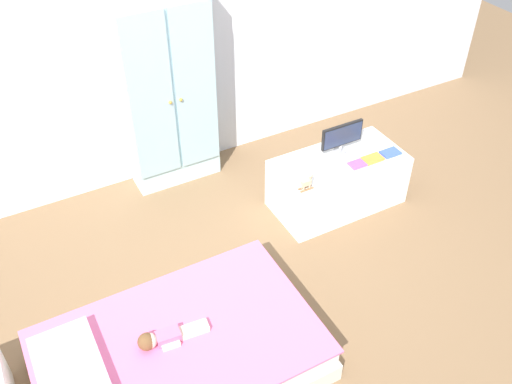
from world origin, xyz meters
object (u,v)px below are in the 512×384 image
Objects in this scene: bed at (180,356)px; doll at (160,338)px; book_blue at (390,153)px; book_purple at (357,164)px; tv_stand at (337,182)px; rocking_horse_toy at (307,182)px; book_orange at (372,159)px; wardrobe at (168,92)px; tv_monitor at (342,136)px.

bed is 0.19m from doll.
book_purple is at bearing 180.00° from book_blue.
tv_stand is at bearing 122.80° from book_purple.
rocking_horse_toy is (-0.39, -0.17, 0.26)m from tv_stand.
rocking_horse_toy reaches higher than book_orange.
rocking_horse_toy reaches higher than tv_stand.
bed is 12.28× the size of rocking_horse_toy.
book_purple is (1.01, -1.00, -0.36)m from wardrobe.
book_purple is at bearing 20.13° from doll.
book_orange is (0.14, -0.20, -0.13)m from tv_monitor.
book_blue is (1.31, -1.00, -0.36)m from wardrobe.
rocking_horse_toy is 0.76m from book_blue.
tv_stand is at bearing 23.17° from rocking_horse_toy.
tv_stand is at bearing 26.34° from bed.
tv_stand reaches higher than doll.
bed is at bearing -157.87° from book_purple.
wardrobe is 1.68m from book_blue.
book_blue is at bearing -16.83° from tv_stand.
bed is at bearing -152.19° from tv_monitor.
book_purple is at bearing 22.13° from bed.
wardrobe is 12.51× the size of rocking_horse_toy.
book_purple is 0.85× the size of book_blue.
tv_monitor is 0.39m from book_blue.
tv_monitor is 2.20× the size of book_orange.
tv_monitor is 2.38× the size of book_blue.
bed is 1.91m from wardrobe.
rocking_horse_toy is (0.55, -1.05, -0.31)m from wardrobe.
doll is 2.15m from book_blue.
rocking_horse_toy is at bearing -174.71° from book_orange.
wardrobe is 1.41m from tv_stand.
bed is 1.78m from tv_stand.
rocking_horse_toy is (1.29, 0.59, 0.17)m from doll.
book_orange is (1.89, 0.64, 0.12)m from doll.
wardrobe is 10.86× the size of book_blue.
tv_stand is (0.94, -0.89, -0.57)m from wardrobe.
rocking_horse_toy reaches higher than book_blue.
wardrobe reaches higher than book_orange.
wardrobe is at bearing 136.64° from tv_stand.
book_orange reaches higher than doll.
rocking_horse_toy is at bearing 27.32° from bed.
tv_stand is at bearing 163.17° from book_blue.
doll is 1.86m from wardrobe.
tv_monitor is at bearing 125.93° from book_orange.
tv_monitor is 0.27m from book_orange.
tv_stand is 0.50m from rocking_horse_toy.
wardrobe is 1.60× the size of tv_stand.
bed is 3.86× the size of doll.
book_orange reaches higher than bed.
bed is at bearing -160.96° from book_blue.
book_orange is at bearing 5.29° from rocking_horse_toy.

